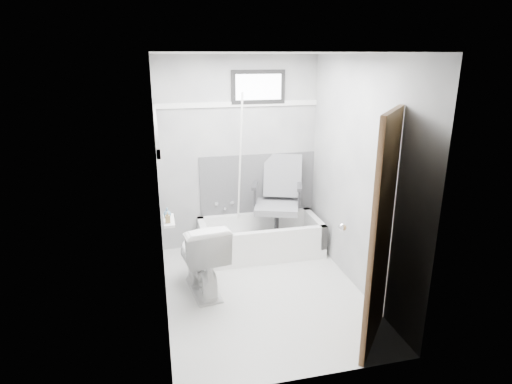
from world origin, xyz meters
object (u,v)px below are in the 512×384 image
object	(u,v)px
office_chair	(277,201)
soap_bottle_b	(167,213)
bathtub	(261,237)
toilet	(201,256)
door	(432,247)
soap_bottle_a	(168,217)

from	to	relation	value
office_chair	soap_bottle_b	size ratio (longest dim) A/B	11.37
bathtub	soap_bottle_b	xyz separation A→B (m)	(-1.14, -0.89, 0.75)
bathtub	toilet	world-z (taller)	toilet
door	bathtub	bearing A→B (deg)	109.52
toilet	soap_bottle_a	size ratio (longest dim) A/B	8.03
bathtub	door	bearing A→B (deg)	-70.48
bathtub	soap_bottle_b	distance (m)	1.63
soap_bottle_a	toilet	bearing A→B (deg)	42.07
bathtub	door	size ratio (longest dim) A/B	0.75
door	soap_bottle_b	world-z (taller)	door
office_chair	door	distance (m)	2.34
soap_bottle_a	door	bearing A→B (deg)	-31.63
door	soap_bottle_a	size ratio (longest dim) A/B	19.91
soap_bottle_a	soap_bottle_b	world-z (taller)	soap_bottle_a
soap_bottle_b	soap_bottle_a	bearing A→B (deg)	-90.00
office_chair	soap_bottle_a	distance (m)	1.75
soap_bottle_b	bathtub	bearing A→B (deg)	37.98
door	soap_bottle_b	xyz separation A→B (m)	(-1.92, 1.32, -0.04)
bathtub	toilet	distance (m)	1.12
bathtub	door	world-z (taller)	door
door	soap_bottle_a	world-z (taller)	door
office_chair	door	size ratio (longest dim) A/B	0.54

